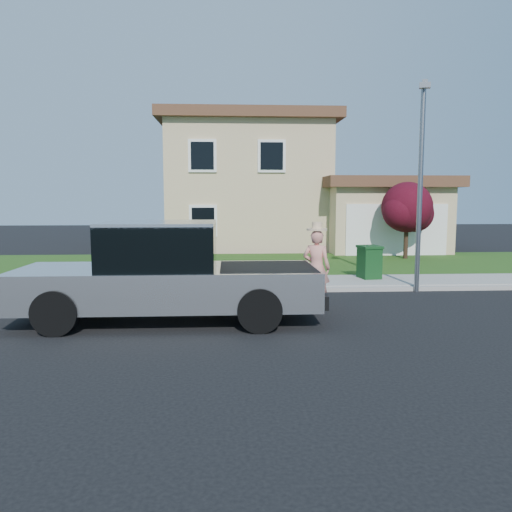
# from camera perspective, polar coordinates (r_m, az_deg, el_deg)

# --- Properties ---
(ground) EXTENTS (80.00, 80.00, 0.00)m
(ground) POSITION_cam_1_polar(r_m,az_deg,el_deg) (11.31, 2.24, -6.88)
(ground) COLOR black
(ground) RESTS_ON ground
(curb) EXTENTS (40.00, 0.20, 0.12)m
(curb) POSITION_cam_1_polar(r_m,az_deg,el_deg) (14.23, 5.13, -3.86)
(curb) COLOR gray
(curb) RESTS_ON ground
(sidewalk) EXTENTS (40.00, 2.00, 0.15)m
(sidewalk) POSITION_cam_1_polar(r_m,az_deg,el_deg) (15.30, 4.53, -3.06)
(sidewalk) COLOR gray
(sidewalk) RESTS_ON ground
(lawn) EXTENTS (40.00, 7.00, 0.10)m
(lawn) POSITION_cam_1_polar(r_m,az_deg,el_deg) (19.73, 2.76, -0.96)
(lawn) COLOR #1A3E11
(lawn) RESTS_ON ground
(house) EXTENTS (14.00, 11.30, 6.85)m
(house) POSITION_cam_1_polar(r_m,az_deg,el_deg) (27.44, 1.72, 7.68)
(house) COLOR tan
(house) RESTS_ON ground
(pickup_truck) EXTENTS (6.53, 2.51, 2.14)m
(pickup_truck) POSITION_cam_1_polar(r_m,az_deg,el_deg) (10.84, -10.13, -2.18)
(pickup_truck) COLOR black
(pickup_truck) RESTS_ON ground
(woman) EXTENTS (0.81, 0.69, 2.06)m
(woman) POSITION_cam_1_polar(r_m,az_deg,el_deg) (12.36, 6.92, -1.17)
(woman) COLOR tan
(woman) RESTS_ON ground
(ornamental_tree) EXTENTS (2.36, 2.13, 3.24)m
(ornamental_tree) POSITION_cam_1_polar(r_m,az_deg,el_deg) (22.07, 16.95, 5.09)
(ornamental_tree) COLOR black
(ornamental_tree) RESTS_ON lawn
(trash_bin) EXTENTS (0.74, 0.82, 1.02)m
(trash_bin) POSITION_cam_1_polar(r_m,az_deg,el_deg) (15.99, 12.83, -0.64)
(trash_bin) COLOR #0F3815
(trash_bin) RESTS_ON sidewalk
(street_lamp) EXTENTS (0.42, 0.75, 5.73)m
(street_lamp) POSITION_cam_1_polar(r_m,az_deg,el_deg) (14.66, 18.30, 8.73)
(street_lamp) COLOR slate
(street_lamp) RESTS_ON ground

